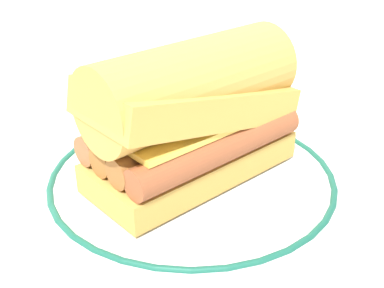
{
  "coord_description": "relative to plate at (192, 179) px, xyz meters",
  "views": [
    {
      "loc": [
        -0.13,
        -0.33,
        0.25
      ],
      "look_at": [
        0.02,
        0.03,
        0.04
      ],
      "focal_mm": 46.73,
      "sensor_mm": 36.0,
      "label": 1
    }
  ],
  "objects": [
    {
      "name": "plate",
      "position": [
        0.0,
        0.0,
        0.0
      ],
      "size": [
        0.29,
        0.29,
        0.01
      ],
      "color": "white",
      "rests_on": "ground_plane"
    },
    {
      "name": "sausage_sandwich",
      "position": [
        0.0,
        0.0,
        0.07
      ],
      "size": [
        0.21,
        0.15,
        0.12
      ],
      "rotation": [
        0.0,
        0.0,
        0.34
      ],
      "color": "gold",
      "rests_on": "plate"
    },
    {
      "name": "ground_plane",
      "position": [
        -0.02,
        -0.03,
        -0.01
      ],
      "size": [
        1.5,
        1.5,
        0.0
      ],
      "primitive_type": "plane",
      "color": "white"
    }
  ]
}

